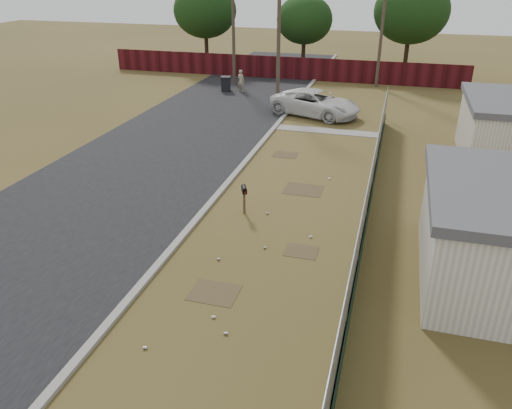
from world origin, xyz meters
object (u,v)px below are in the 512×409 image
(mailbox, at_px, (244,192))
(trash_bin, at_px, (226,84))
(pickup_truck, at_px, (316,103))
(pedestrian, at_px, (241,81))

(mailbox, bearing_deg, trash_bin, 110.95)
(mailbox, distance_m, pickup_truck, 14.40)
(pedestrian, bearing_deg, pickup_truck, 158.36)
(trash_bin, bearing_deg, pedestrian, 12.60)
(trash_bin, bearing_deg, mailbox, -69.05)
(mailbox, relative_size, pickup_truck, 0.20)
(pedestrian, distance_m, trash_bin, 1.16)
(pickup_truck, bearing_deg, pedestrian, 71.81)
(trash_bin, bearing_deg, pickup_truck, -32.21)
(mailbox, xyz_separation_m, pickup_truck, (0.27, 14.40, -0.12))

